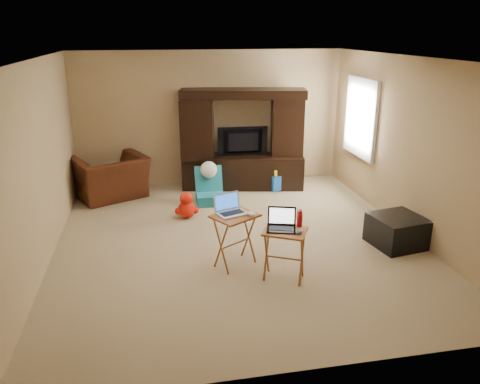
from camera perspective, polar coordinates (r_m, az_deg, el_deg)
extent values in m
plane|color=tan|center=(6.69, -0.33, -5.93)|extent=(5.50, 5.50, 0.00)
plane|color=silver|center=(6.07, -0.37, 15.98)|extent=(5.50, 5.50, 0.00)
plane|color=tan|center=(8.92, -3.62, 8.89)|extent=(5.00, 0.00, 5.00)
plane|color=tan|center=(3.75, 7.43, -6.12)|extent=(5.00, 0.00, 5.00)
plane|color=tan|center=(6.32, -23.27, 3.03)|extent=(0.00, 5.50, 5.50)
plane|color=tan|center=(7.14, 19.87, 5.18)|extent=(0.00, 5.50, 5.50)
plane|color=white|center=(8.44, 14.61, 8.77)|extent=(0.00, 1.20, 1.20)
cube|color=white|center=(8.43, 14.49, 8.77)|extent=(0.06, 1.14, 1.34)
cube|color=black|center=(8.68, 0.36, 6.41)|extent=(2.31, 0.98, 1.84)
imported|color=black|center=(8.64, 0.42, 6.10)|extent=(0.94, 0.15, 0.54)
imported|color=#481C0F|center=(8.57, -15.46, 1.77)|extent=(1.48, 1.41, 0.75)
cube|color=black|center=(6.83, 18.59, -4.52)|extent=(0.75, 0.75, 0.42)
cube|color=#A55A28|center=(5.89, -0.59, -5.90)|extent=(0.67, 0.63, 0.68)
cube|color=#AA6229|center=(5.61, 5.40, -7.63)|extent=(0.61, 0.57, 0.63)
cube|color=silver|center=(5.74, -0.96, -1.62)|extent=(0.43, 0.40, 0.24)
cube|color=black|center=(5.44, 5.08, -3.47)|extent=(0.40, 0.36, 0.24)
ellipsoid|color=white|center=(5.72, 1.40, -2.68)|extent=(0.12, 0.16, 0.06)
ellipsoid|color=#3F3F44|center=(5.40, 7.20, -4.80)|extent=(0.11, 0.15, 0.05)
cylinder|color=red|center=(5.57, 7.29, -3.25)|extent=(0.06, 0.06, 0.19)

